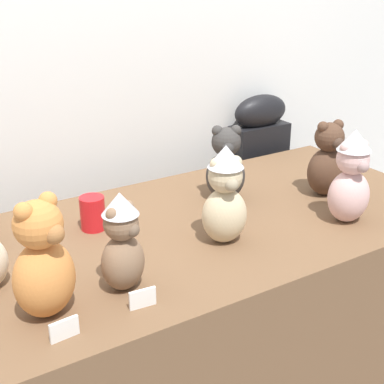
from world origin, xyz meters
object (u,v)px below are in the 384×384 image
object	(u,v)px
teddy_bear_cocoa	(327,161)
teddy_bear_charcoal	(226,165)
teddy_bear_ginger	(43,262)
teddy_bear_mocha	(122,243)
display_table	(192,318)
instrument_case	(257,192)
teddy_bear_sand	(225,196)
party_cup_red	(93,213)
teddy_bear_blush	(351,178)

from	to	relation	value
teddy_bear_cocoa	teddy_bear_charcoal	distance (m)	0.37
teddy_bear_ginger	teddy_bear_cocoa	bearing A→B (deg)	-15.22
teddy_bear_charcoal	teddy_bear_ginger	xyz separation A→B (m)	(-0.78, -0.35, 0.02)
teddy_bear_mocha	display_table	bearing A→B (deg)	9.45
teddy_bear_cocoa	instrument_case	bearing A→B (deg)	81.78
display_table	teddy_bear_sand	bearing A→B (deg)	-78.58
display_table	teddy_bear_mocha	distance (m)	0.64
display_table	party_cup_red	distance (m)	0.52
teddy_bear_charcoal	party_cup_red	bearing A→B (deg)	-154.85
teddy_bear_ginger	party_cup_red	size ratio (longest dim) A/B	2.81
teddy_bear_cocoa	teddy_bear_blush	world-z (taller)	teddy_bear_blush
teddy_bear_blush	teddy_bear_ginger	size ratio (longest dim) A/B	1.02
teddy_bear_charcoal	teddy_bear_mocha	xyz separation A→B (m)	(-0.57, -0.35, 0.01)
teddy_bear_charcoal	party_cup_red	xyz separation A→B (m)	(-0.50, 0.02, -0.07)
party_cup_red	teddy_bear_mocha	bearing A→B (deg)	-100.22
teddy_bear_cocoa	teddy_bear_sand	size ratio (longest dim) A/B	0.91
teddy_bear_ginger	teddy_bear_mocha	distance (m)	0.21
teddy_bear_blush	teddy_bear_mocha	xyz separation A→B (m)	(-0.80, 0.02, -0.02)
teddy_bear_sand	teddy_bear_charcoal	world-z (taller)	teddy_bear_sand
instrument_case	teddy_bear_sand	bearing A→B (deg)	-134.85
display_table	party_cup_red	xyz separation A→B (m)	(-0.28, 0.15, 0.42)
teddy_bear_sand	party_cup_red	distance (m)	0.44
teddy_bear_charcoal	teddy_bear_sand	bearing A→B (deg)	-97.77
instrument_case	teddy_bear_sand	size ratio (longest dim) A/B	3.10
teddy_bear_mocha	party_cup_red	bearing A→B (deg)	57.09
display_table	teddy_bear_ginger	world-z (taller)	teddy_bear_ginger
party_cup_red	teddy_bear_cocoa	bearing A→B (deg)	-12.45
teddy_bear_charcoal	instrument_case	bearing A→B (deg)	68.82
display_table	party_cup_red	bearing A→B (deg)	151.43
instrument_case	teddy_bear_cocoa	bearing A→B (deg)	-105.55
instrument_case	teddy_bear_blush	world-z (taller)	teddy_bear_blush
teddy_bear_ginger	party_cup_red	distance (m)	0.47
display_table	instrument_case	xyz separation A→B (m)	(0.72, 0.56, 0.12)
teddy_bear_blush	instrument_case	bearing A→B (deg)	78.17
teddy_bear_cocoa	party_cup_red	size ratio (longest dim) A/B	2.55
teddy_bear_blush	teddy_bear_mocha	bearing A→B (deg)	-174.93
teddy_bear_sand	instrument_case	bearing A→B (deg)	57.08
teddy_bear_cocoa	teddy_bear_mocha	world-z (taller)	teddy_bear_cocoa
teddy_bear_blush	teddy_bear_charcoal	size ratio (longest dim) A/B	1.14
instrument_case	teddy_bear_cocoa	size ratio (longest dim) A/B	3.42
display_table	instrument_case	distance (m)	0.92
instrument_case	teddy_bear_cocoa	world-z (taller)	teddy_bear_cocoa
display_table	teddy_bear_sand	xyz separation A→B (m)	(0.03, -0.14, 0.51)
teddy_bear_mocha	teddy_bear_cocoa	bearing A→B (deg)	-11.12
teddy_bear_sand	party_cup_red	world-z (taller)	teddy_bear_sand
teddy_bear_ginger	teddy_bear_mocha	xyz separation A→B (m)	(0.21, 0.01, -0.01)
teddy_bear_sand	teddy_bear_charcoal	bearing A→B (deg)	66.02
teddy_bear_ginger	teddy_bear_blush	bearing A→B (deg)	-25.72
instrument_case	teddy_bear_sand	distance (m)	1.06
teddy_bear_blush	teddy_bear_cocoa	bearing A→B (deg)	70.16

